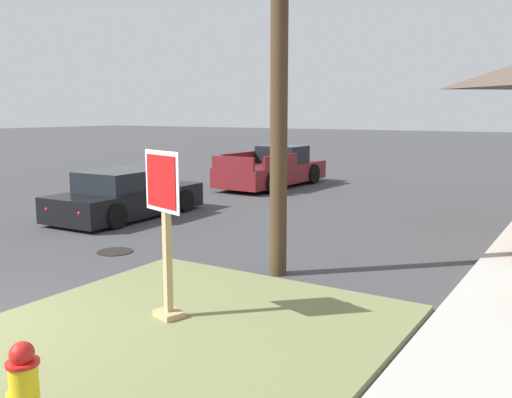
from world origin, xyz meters
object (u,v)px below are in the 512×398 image
at_px(stop_sign, 166,236).
at_px(parked_sedan_black, 126,197).
at_px(pickup_truck_maroon, 273,170).
at_px(manhole_cover, 115,252).

bearing_deg(stop_sign, parked_sedan_black, 138.96).
bearing_deg(parked_sedan_black, stop_sign, -41.04).
height_order(stop_sign, pickup_truck_maroon, stop_sign).
bearing_deg(pickup_truck_maroon, stop_sign, -65.61).
bearing_deg(stop_sign, manhole_cover, 145.76).
xyz_separation_m(stop_sign, pickup_truck_maroon, (-5.63, 12.42, -0.55)).
xyz_separation_m(manhole_cover, parked_sedan_black, (-2.51, 2.82, 0.53)).
bearing_deg(parked_sedan_black, pickup_truck_maroon, 88.20).
distance_m(stop_sign, parked_sedan_black, 7.80).
relative_size(manhole_cover, parked_sedan_black, 0.16).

